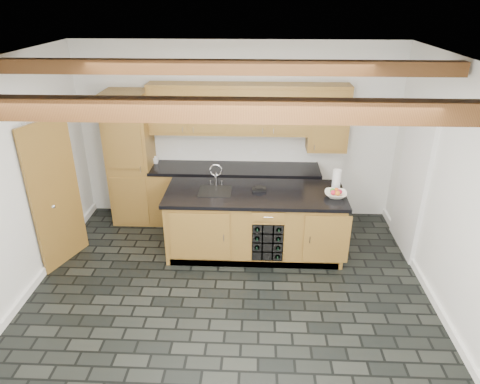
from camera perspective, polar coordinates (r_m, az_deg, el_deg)
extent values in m
plane|color=black|center=(5.27, -1.70, -15.27)|extent=(5.00, 5.00, 0.00)
plane|color=white|center=(6.82, -0.35, 7.91)|extent=(5.00, 0.00, 5.00)
plane|color=white|center=(4.98, 28.12, -1.92)|extent=(0.00, 5.00, 5.00)
plane|color=white|center=(4.07, -2.22, 16.40)|extent=(5.00, 5.00, 0.00)
cube|color=#4F2D14|center=(2.91, -4.08, 10.86)|extent=(4.90, 0.15, 0.15)
cube|color=#4F2D14|center=(4.67, -1.59, 16.30)|extent=(4.90, 0.15, 0.15)
cube|color=white|center=(5.94, -26.99, -12.62)|extent=(0.04, 5.00, 0.10)
cube|color=white|center=(5.66, 25.11, -14.22)|extent=(0.04, 5.00, 0.10)
cube|color=white|center=(6.46, -23.38, 1.17)|extent=(0.06, 0.94, 2.04)
cube|color=olive|center=(6.11, -23.39, -0.35)|extent=(0.31, 0.77, 2.00)
cube|color=white|center=(6.37, 21.95, 1.12)|extent=(0.06, 0.98, 2.04)
cube|color=black|center=(6.39, 22.14, 0.95)|extent=(0.02, 0.86, 1.96)
cube|color=olive|center=(6.93, -14.27, 4.34)|extent=(0.65, 0.60, 2.10)
cube|color=olive|center=(6.89, -0.66, -0.48)|extent=(2.60, 0.60, 0.88)
cube|color=black|center=(6.70, -0.68, 3.11)|extent=(2.64, 0.62, 0.05)
cube|color=white|center=(6.87, -0.56, 6.21)|extent=(2.60, 0.02, 0.52)
cube|color=olive|center=(6.54, -1.55, 11.03)|extent=(2.40, 0.35, 0.75)
cube|color=olive|center=(6.64, 11.67, 9.62)|extent=(0.60, 0.35, 1.00)
cube|color=olive|center=(6.08, 1.95, -4.20)|extent=(2.40, 0.90, 0.88)
cube|color=black|center=(5.87, 2.01, -0.23)|extent=(2.46, 0.96, 0.05)
cube|color=olive|center=(5.71, -5.39, -5.94)|extent=(0.80, 0.02, 0.70)
cube|color=olive|center=(5.74, 11.48, -6.23)|extent=(0.60, 0.02, 0.70)
cube|color=black|center=(5.84, 3.68, -6.06)|extent=(0.42, 0.30, 0.56)
cylinder|color=black|center=(5.69, 2.33, -4.43)|extent=(0.07, 0.26, 0.07)
cylinder|color=black|center=(5.76, 2.30, -5.64)|extent=(0.07, 0.26, 0.07)
cylinder|color=black|center=(5.84, 2.28, -6.83)|extent=(0.07, 0.26, 0.07)
cylinder|color=black|center=(5.70, 5.15, -4.48)|extent=(0.07, 0.26, 0.07)
cylinder|color=black|center=(5.92, 4.99, -8.02)|extent=(0.07, 0.26, 0.07)
cylinder|color=black|center=(5.84, 5.05, -6.87)|extent=(0.07, 0.26, 0.07)
cylinder|color=black|center=(5.77, 5.10, -5.69)|extent=(0.07, 0.26, 0.07)
cube|color=black|center=(5.89, -3.35, 0.04)|extent=(0.45, 0.40, 0.02)
cylinder|color=silver|center=(6.01, -3.20, 1.68)|extent=(0.02, 0.02, 0.20)
torus|color=silver|center=(5.95, -3.24, 2.91)|extent=(0.18, 0.02, 0.18)
cylinder|color=silver|center=(6.04, -3.95, 1.17)|extent=(0.02, 0.02, 0.08)
cylinder|color=silver|center=(6.03, -2.43, 1.14)|extent=(0.02, 0.02, 0.08)
cube|color=black|center=(5.89, 2.56, 0.36)|extent=(0.20, 0.13, 0.04)
cylinder|color=black|center=(5.88, 2.56, 0.61)|extent=(0.12, 0.12, 0.02)
imported|color=white|center=(5.85, 12.63, -0.31)|extent=(0.32, 0.32, 0.07)
sphere|color=#AB1631|center=(5.84, 13.15, 0.03)|extent=(0.07, 0.07, 0.07)
sphere|color=#DF5813|center=(5.88, 12.74, 0.23)|extent=(0.07, 0.07, 0.07)
sphere|color=#479428|center=(5.85, 12.23, 0.17)|extent=(0.07, 0.07, 0.07)
sphere|color=red|center=(5.80, 12.31, -0.08)|extent=(0.07, 0.07, 0.07)
sphere|color=orange|center=(5.79, 12.88, -0.17)|extent=(0.07, 0.07, 0.07)
cylinder|color=white|center=(6.04, 12.74, 1.62)|extent=(0.12, 0.12, 0.28)
imported|color=white|center=(6.96, -11.19, 4.16)|extent=(0.14, 0.14, 0.11)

